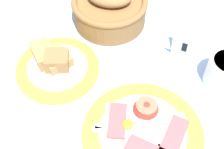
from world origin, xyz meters
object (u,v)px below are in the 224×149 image
Objects in this scene: bread_plate at (56,65)px; number_card at (186,44)px; breakfast_plate at (142,131)px; bread_basket at (110,8)px.

bread_plate is 2.65× the size of number_card.
bread_plate is at bearing 168.93° from breakfast_plate.
number_card is at bearing 92.48° from breakfast_plate.
bread_plate is 0.21m from bread_basket.
number_card is (0.22, -0.02, -0.01)m from bread_basket.
breakfast_plate is 1.26× the size of bread_plate.
breakfast_plate is 0.26m from bread_plate.
breakfast_plate is 0.24m from number_card.
bread_plate is 1.00× the size of bread_basket.
bread_basket reaches higher than bread_plate.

